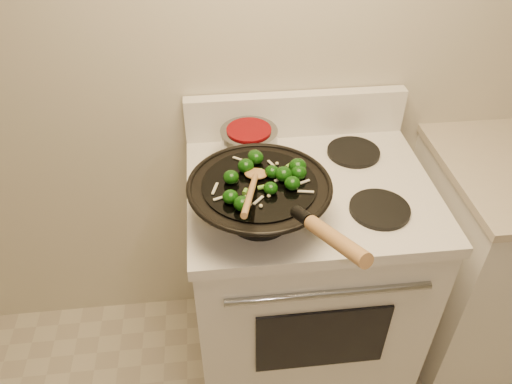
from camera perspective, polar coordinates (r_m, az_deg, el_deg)
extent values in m
plane|color=beige|center=(1.69, 5.48, 18.19)|extent=(3.50, 0.00, 3.50)
cube|color=white|center=(1.93, 5.21, -10.35)|extent=(0.76, 0.64, 0.88)
cube|color=white|center=(1.61, 6.15, 0.36)|extent=(0.78, 0.66, 0.04)
cube|color=white|center=(1.79, 4.52, 8.86)|extent=(0.78, 0.05, 0.16)
cylinder|color=gray|center=(1.46, 8.35, -11.44)|extent=(0.60, 0.02, 0.02)
cube|color=black|center=(1.65, 7.54, -16.39)|extent=(0.42, 0.01, 0.28)
cylinder|color=black|center=(1.45, 0.38, -2.99)|extent=(0.18, 0.18, 0.01)
cylinder|color=black|center=(1.53, 13.94, -1.91)|extent=(0.18, 0.18, 0.01)
cylinder|color=black|center=(1.69, -0.78, 3.84)|extent=(0.18, 0.18, 0.01)
cylinder|color=black|center=(1.75, 11.07, 4.51)|extent=(0.18, 0.18, 0.01)
torus|color=black|center=(1.37, 0.40, 0.80)|extent=(0.40, 0.40, 0.01)
cylinder|color=black|center=(1.37, 0.40, 0.90)|extent=(0.32, 0.32, 0.01)
cylinder|color=black|center=(1.18, 5.34, -2.74)|extent=(0.05, 0.08, 0.05)
cylinder|color=#9C6E3D|center=(1.07, 9.16, -5.46)|extent=(0.11, 0.21, 0.10)
ellipsoid|color=#0C3508|center=(1.36, -2.88, 1.72)|extent=(0.04, 0.04, 0.04)
cylinder|color=#528530|center=(1.37, -2.31, 1.37)|extent=(0.02, 0.02, 0.01)
ellipsoid|color=#0C3508|center=(1.35, 4.17, 1.02)|extent=(0.04, 0.04, 0.04)
ellipsoid|color=#0C3508|center=(1.38, 4.92, 2.24)|extent=(0.04, 0.04, 0.04)
ellipsoid|color=#0C3508|center=(1.37, 3.17, 2.07)|extent=(0.05, 0.05, 0.04)
cylinder|color=#528530|center=(1.38, 3.74, 1.67)|extent=(0.02, 0.01, 0.02)
ellipsoid|color=#0C3508|center=(1.28, -1.59, -1.33)|extent=(0.05, 0.05, 0.04)
ellipsoid|color=#0C3508|center=(1.39, 1.85, 2.34)|extent=(0.04, 0.04, 0.03)
ellipsoid|color=#0C3508|center=(1.40, -1.17, 3.00)|extent=(0.05, 0.05, 0.04)
cylinder|color=#528530|center=(1.41, -0.60, 2.62)|extent=(0.02, 0.02, 0.02)
ellipsoid|color=#0C3508|center=(1.44, -0.14, 4.14)|extent=(0.04, 0.04, 0.04)
ellipsoid|color=#0C3508|center=(1.44, -0.01, 3.97)|extent=(0.04, 0.04, 0.04)
ellipsoid|color=#0C3508|center=(1.30, -2.95, -0.55)|extent=(0.04, 0.04, 0.04)
cylinder|color=#528530|center=(1.31, -2.37, -0.89)|extent=(0.01, 0.02, 0.01)
ellipsoid|color=#0C3508|center=(1.40, 4.78, 2.96)|extent=(0.05, 0.05, 0.04)
ellipsoid|color=#0C3508|center=(1.33, 1.68, 0.43)|extent=(0.04, 0.04, 0.03)
cube|color=beige|center=(1.31, 0.26, -0.95)|extent=(0.03, 0.03, 0.00)
cube|color=beige|center=(1.34, -0.46, 0.34)|extent=(0.02, 0.04, 0.00)
cube|color=beige|center=(1.35, -4.71, 0.41)|extent=(0.02, 0.05, 0.00)
cube|color=beige|center=(1.37, 5.16, 1.03)|extent=(0.05, 0.03, 0.00)
cube|color=beige|center=(1.39, 3.07, 1.61)|extent=(0.05, 0.03, 0.00)
cube|color=beige|center=(1.45, -1.67, 3.67)|extent=(0.05, 0.04, 0.00)
cube|color=beige|center=(1.31, -0.98, -0.98)|extent=(0.02, 0.04, 0.00)
cube|color=beige|center=(1.32, -4.09, -0.67)|extent=(0.04, 0.02, 0.00)
cube|color=beige|center=(1.34, 5.71, 0.05)|extent=(0.04, 0.02, 0.00)
cube|color=beige|center=(1.43, 1.98, 3.03)|extent=(0.03, 0.06, 0.00)
cube|color=beige|center=(1.42, -0.58, 2.66)|extent=(0.04, 0.02, 0.00)
cube|color=beige|center=(1.41, -0.55, 2.30)|extent=(0.05, 0.02, 0.00)
cylinder|color=#65A234|center=(1.39, 0.19, 1.93)|extent=(0.03, 0.03, 0.02)
cylinder|color=#65A234|center=(1.42, 3.73, 2.99)|extent=(0.02, 0.03, 0.02)
cylinder|color=#65A234|center=(1.34, 0.77, 0.56)|extent=(0.02, 0.02, 0.01)
cylinder|color=#65A234|center=(1.39, 0.42, 2.16)|extent=(0.02, 0.03, 0.01)
cylinder|color=#65A234|center=(1.41, 4.49, 2.63)|extent=(0.03, 0.02, 0.02)
cylinder|color=#65A234|center=(1.33, -1.26, 0.04)|extent=(0.03, 0.03, 0.02)
cylinder|color=#65A234|center=(1.31, -2.93, -0.50)|extent=(0.02, 0.03, 0.02)
sphere|color=beige|center=(1.44, 2.41, 3.26)|extent=(0.01, 0.01, 0.01)
sphere|color=beige|center=(1.29, 0.55, -1.60)|extent=(0.01, 0.01, 0.01)
sphere|color=beige|center=(1.32, 1.47, -0.43)|extent=(0.01, 0.01, 0.01)
ellipsoid|color=#9C6E3D|center=(1.39, 0.01, 2.10)|extent=(0.07, 0.06, 0.02)
cylinder|color=#9C6E3D|center=(1.26, -0.64, -0.17)|extent=(0.07, 0.26, 0.10)
cylinder|color=gray|center=(1.65, -0.80, 5.51)|extent=(0.19, 0.19, 0.10)
cylinder|color=#6C0508|center=(1.62, -0.82, 7.14)|extent=(0.15, 0.15, 0.01)
cylinder|color=black|center=(1.51, 1.67, 4.14)|extent=(0.06, 0.12, 0.02)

